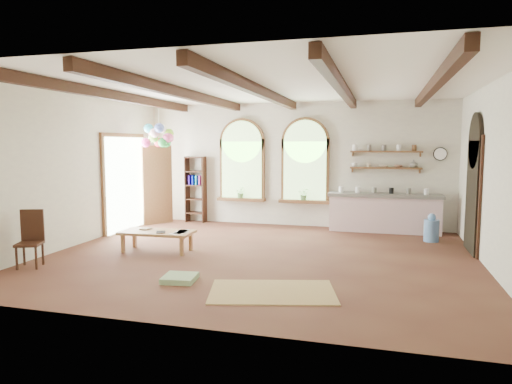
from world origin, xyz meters
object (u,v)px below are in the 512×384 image
(side_chair, at_px, (30,251))
(kitchen_counter, at_px, (384,212))
(coffee_table, at_px, (157,233))
(balloon_cluster, at_px, (159,136))

(side_chair, bearing_deg, kitchen_counter, 39.88)
(kitchen_counter, height_order, side_chair, side_chair)
(kitchen_counter, relative_size, side_chair, 2.70)
(coffee_table, height_order, balloon_cluster, balloon_cluster)
(side_chair, xyz_separation_m, balloon_cluster, (0.41, 4.08, 2.05))
(kitchen_counter, bearing_deg, coffee_table, -142.58)
(balloon_cluster, bearing_deg, kitchen_counter, 9.21)
(balloon_cluster, bearing_deg, side_chair, -95.71)
(coffee_table, bearing_deg, balloon_cluster, 115.68)
(side_chair, relative_size, balloon_cluster, 0.86)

